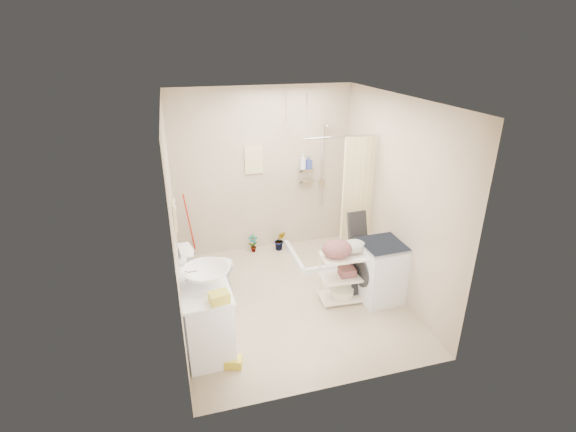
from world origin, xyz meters
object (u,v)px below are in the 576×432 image
Objects in this scene: vanity at (207,316)px; washing_machine at (380,271)px; laundry_rack at (343,273)px; toilet at (208,268)px.

vanity is 1.15× the size of washing_machine.
washing_machine is 0.99× the size of laundry_rack.
washing_machine is (2.18, -0.76, 0.04)m from toilet.
laundry_rack is at bearing 10.98° from vanity.
vanity reaches higher than toilet.
washing_machine is at bearing -114.38° from toilet.
vanity is 1.28× the size of toilet.
laundry_rack is (-0.50, 0.07, 0.00)m from washing_machine.
washing_machine is (2.30, 0.37, -0.00)m from vanity.
toilet is 2.31m from washing_machine.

